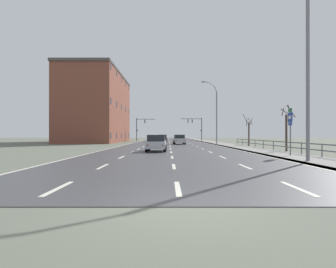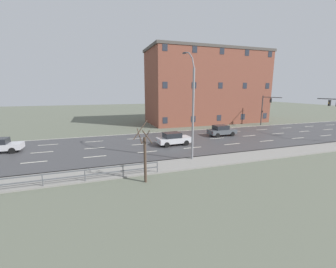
% 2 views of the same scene
% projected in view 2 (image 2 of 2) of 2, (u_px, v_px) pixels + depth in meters
% --- Properties ---
extents(ground_plane, '(160.00, 160.00, 0.12)m').
position_uv_depth(ground_plane, '(234.00, 138.00, 31.47)').
color(ground_plane, '#5B6051').
extents(road_asphalt_strip, '(14.00, 120.00, 0.03)m').
position_uv_depth(road_asphalt_strip, '(298.00, 132.00, 35.25)').
color(road_asphalt_strip, '#3D3D3F').
rests_on(road_asphalt_strip, ground).
extents(street_lamp_midground, '(2.56, 0.24, 10.23)m').
position_uv_depth(street_lamp_midground, '(192.00, 108.00, 20.35)').
color(street_lamp_midground, slate).
rests_on(street_lamp_midground, ground).
extents(traffic_signal_left, '(4.55, 0.36, 5.57)m').
position_uv_depth(traffic_signal_left, '(265.00, 106.00, 40.97)').
color(traffic_signal_left, '#38383A').
rests_on(traffic_signal_left, ground).
extents(car_near_right, '(1.90, 4.13, 1.57)m').
position_uv_depth(car_near_right, '(0.00, 145.00, 23.51)').
color(car_near_right, '#B7B7BC').
rests_on(car_near_right, ground).
extents(car_far_right, '(1.95, 4.16, 1.57)m').
position_uv_depth(car_far_right, '(222.00, 130.00, 32.18)').
color(car_far_right, '#474C51').
rests_on(car_far_right, ground).
extents(car_mid_centre, '(2.02, 4.20, 1.57)m').
position_uv_depth(car_mid_centre, '(173.00, 139.00, 26.75)').
color(car_mid_centre, '#B7B7BC').
rests_on(car_mid_centre, ground).
extents(brick_building, '(10.42, 24.47, 14.56)m').
position_uv_depth(brick_building, '(207.00, 87.00, 45.40)').
color(brick_building, brown).
rests_on(brick_building, ground).
extents(bare_tree_mid, '(1.21, 1.24, 4.51)m').
position_uv_depth(bare_tree_mid, '(145.00, 156.00, 15.76)').
color(bare_tree_mid, '#423328').
rests_on(bare_tree_mid, ground).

